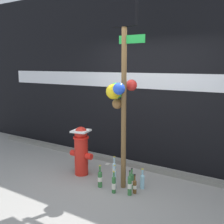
# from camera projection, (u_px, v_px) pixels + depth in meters

# --- Properties ---
(ground_plane) EXTENTS (14.00, 14.00, 0.00)m
(ground_plane) POSITION_uv_depth(u_px,v_px,m) (105.00, 193.00, 4.41)
(ground_plane) COLOR gray
(building_wall) EXTENTS (10.00, 0.21, 3.55)m
(building_wall) POSITION_uv_depth(u_px,v_px,m) (154.00, 74.00, 5.48)
(building_wall) COLOR black
(building_wall) RESTS_ON ground_plane
(curb_strip) EXTENTS (8.00, 0.12, 0.08)m
(curb_strip) POSITION_uv_depth(u_px,v_px,m) (143.00, 167.00, 5.43)
(curb_strip) COLOR slate
(curb_strip) RESTS_ON ground_plane
(memorial_post) EXTENTS (0.60, 0.56, 2.87)m
(memorial_post) POSITION_uv_depth(u_px,v_px,m) (120.00, 81.00, 4.36)
(memorial_post) COLOR brown
(memorial_post) RESTS_ON ground_plane
(fire_hydrant) EXTENTS (0.46, 0.35, 0.88)m
(fire_hydrant) POSITION_uv_depth(u_px,v_px,m) (81.00, 150.00, 5.10)
(fire_hydrant) COLOR red
(fire_hydrant) RESTS_ON ground_plane
(bottle_0) EXTENTS (0.07, 0.07, 0.33)m
(bottle_0) POSITION_uv_depth(u_px,v_px,m) (132.00, 181.00, 4.57)
(bottle_0) COLOR #337038
(bottle_0) RESTS_ON ground_plane
(bottle_1) EXTENTS (0.06, 0.06, 0.30)m
(bottle_1) POSITION_uv_depth(u_px,v_px,m) (135.00, 186.00, 4.39)
(bottle_1) COLOR brown
(bottle_1) RESTS_ON ground_plane
(bottle_2) EXTENTS (0.07, 0.07, 0.37)m
(bottle_2) POSITION_uv_depth(u_px,v_px,m) (100.00, 178.00, 4.61)
(bottle_2) COLOR #337038
(bottle_2) RESTS_ON ground_plane
(bottle_3) EXTENTS (0.07, 0.07, 0.41)m
(bottle_3) POSITION_uv_depth(u_px,v_px,m) (114.00, 170.00, 4.90)
(bottle_3) COLOR #B2DBEA
(bottle_3) RESTS_ON ground_plane
(bottle_4) EXTENTS (0.06, 0.06, 0.35)m
(bottle_4) POSITION_uv_depth(u_px,v_px,m) (114.00, 184.00, 4.39)
(bottle_4) COLOR #337038
(bottle_4) RESTS_ON ground_plane
(bottle_5) EXTENTS (0.07, 0.07, 0.33)m
(bottle_5) POSITION_uv_depth(u_px,v_px,m) (142.00, 180.00, 4.55)
(bottle_5) COLOR #93CCE0
(bottle_5) RESTS_ON ground_plane
(bottle_6) EXTENTS (0.06, 0.06, 0.39)m
(bottle_6) POSITION_uv_depth(u_px,v_px,m) (130.00, 185.00, 4.32)
(bottle_6) COLOR #337038
(bottle_6) RESTS_ON ground_plane
(bottle_7) EXTENTS (0.06, 0.06, 0.40)m
(bottle_7) POSITION_uv_depth(u_px,v_px,m) (114.00, 179.00, 4.53)
(bottle_7) COLOR #B2DBEA
(bottle_7) RESTS_ON ground_plane
(litter_0) EXTENTS (0.13, 0.13, 0.01)m
(litter_0) POSITION_uv_depth(u_px,v_px,m) (213.00, 184.00, 4.75)
(litter_0) COLOR tan
(litter_0) RESTS_ON ground_plane
(litter_1) EXTENTS (0.11, 0.13, 0.01)m
(litter_1) POSITION_uv_depth(u_px,v_px,m) (130.00, 178.00, 5.00)
(litter_1) COLOR #8C99B2
(litter_1) RESTS_ON ground_plane
(litter_2) EXTENTS (0.08, 0.10, 0.01)m
(litter_2) POSITION_uv_depth(u_px,v_px,m) (108.00, 164.00, 5.70)
(litter_2) COLOR silver
(litter_2) RESTS_ON ground_plane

